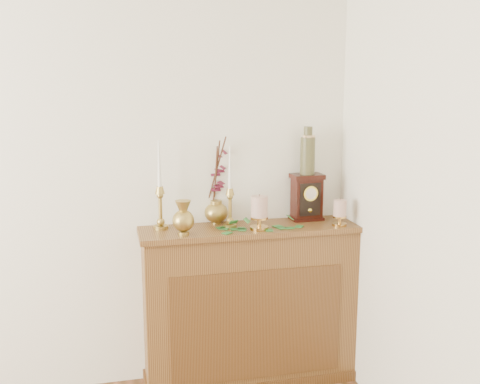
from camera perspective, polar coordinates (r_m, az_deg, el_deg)
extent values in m
cube|color=brown|center=(3.29, 1.03, -11.61)|extent=(1.20, 0.30, 0.90)
cube|color=brown|center=(3.18, 1.72, -13.39)|extent=(0.96, 0.01, 0.63)
cube|color=brown|center=(3.15, 1.06, -3.77)|extent=(1.24, 0.34, 0.03)
cube|color=brown|center=(3.48, 1.01, -18.01)|extent=(1.23, 0.33, 0.06)
cylinder|color=#B39C47|center=(3.11, -8.04, -3.57)|extent=(0.08, 0.08, 0.02)
sphere|color=#B39C47|center=(3.10, -8.05, -3.02)|extent=(0.04, 0.04, 0.04)
cylinder|color=#B39C47|center=(3.09, -8.09, -1.74)|extent=(0.02, 0.02, 0.14)
sphere|color=#B39C47|center=(3.07, -8.13, -0.36)|extent=(0.04, 0.04, 0.04)
cone|color=#B39C47|center=(3.07, -8.14, 0.20)|extent=(0.05, 0.05, 0.04)
cone|color=white|center=(3.04, -8.22, 2.82)|extent=(0.02, 0.02, 0.25)
cylinder|color=#B39C47|center=(3.12, -1.01, -3.44)|extent=(0.07, 0.07, 0.02)
sphere|color=#B39C47|center=(3.11, -1.01, -2.94)|extent=(0.04, 0.04, 0.04)
cylinder|color=#B39C47|center=(3.09, -1.02, -1.76)|extent=(0.02, 0.02, 0.13)
sphere|color=#B39C47|center=(3.08, -1.02, -0.49)|extent=(0.03, 0.03, 0.03)
cone|color=#B39C47|center=(3.07, -1.03, 0.03)|extent=(0.05, 0.05, 0.04)
cone|color=white|center=(3.05, -1.03, 2.44)|extent=(0.02, 0.02, 0.23)
cylinder|color=#B39C47|center=(2.97, -5.75, -4.20)|extent=(0.06, 0.06, 0.02)
sphere|color=#B39C47|center=(2.96, -5.78, -2.92)|extent=(0.12, 0.12, 0.12)
cone|color=#B39C47|center=(2.94, -5.81, -1.43)|extent=(0.08, 0.08, 0.06)
cylinder|color=#B39C47|center=(3.21, -2.42, -3.12)|extent=(0.06, 0.06, 0.01)
ellipsoid|color=#B39C47|center=(3.19, -2.43, -2.11)|extent=(0.14, 0.14, 0.12)
cylinder|color=#B39C47|center=(3.18, -2.44, -1.09)|extent=(0.07, 0.07, 0.02)
cylinder|color=#472819|center=(3.16, -2.48, 1.86)|extent=(0.01, 0.09, 0.32)
cylinder|color=#472819|center=(3.16, -2.41, 2.12)|extent=(0.04, 0.06, 0.35)
cylinder|color=#472819|center=(3.15, -2.36, 2.37)|extent=(0.10, 0.09, 0.37)
cylinder|color=#BE8E42|center=(3.07, 1.96, -3.67)|extent=(0.10, 0.10, 0.02)
cylinder|color=#BE8E42|center=(3.06, 1.96, -3.12)|extent=(0.02, 0.02, 0.05)
cylinder|color=#BE8E42|center=(3.06, 1.96, -2.64)|extent=(0.10, 0.10, 0.01)
cylinder|color=beige|center=(3.04, 1.97, -1.49)|extent=(0.09, 0.09, 0.11)
cylinder|color=#472819|center=(3.03, 1.98, -0.34)|extent=(0.00, 0.00, 0.01)
cylinder|color=#BE8E42|center=(3.20, 10.06, -3.26)|extent=(0.08, 0.08, 0.01)
cylinder|color=#BE8E42|center=(3.20, 10.08, -2.84)|extent=(0.02, 0.02, 0.04)
cylinder|color=#BE8E42|center=(3.19, 10.09, -2.47)|extent=(0.08, 0.08, 0.01)
cylinder|color=beige|center=(3.18, 10.12, -1.60)|extent=(0.07, 0.07, 0.09)
cylinder|color=#472819|center=(3.17, 10.15, -0.73)|extent=(0.00, 0.00, 0.01)
cube|color=#296B2A|center=(3.16, 5.92, -3.38)|extent=(0.05, 0.04, 0.00)
cube|color=#296B2A|center=(3.10, 5.00, -3.67)|extent=(0.06, 0.05, 0.00)
cube|color=#296B2A|center=(3.11, 1.44, -3.59)|extent=(0.06, 0.06, 0.00)
cube|color=#296B2A|center=(3.15, 3.01, -3.40)|extent=(0.05, 0.06, 0.00)
cube|color=#296B2A|center=(3.04, 0.66, -3.95)|extent=(0.06, 0.06, 0.00)
cube|color=#296B2A|center=(3.06, -1.00, -3.83)|extent=(0.06, 0.06, 0.00)
cube|color=#296B2A|center=(3.06, -1.30, -3.85)|extent=(0.06, 0.06, 0.00)
cube|color=#296B2A|center=(3.14, 5.10, -3.46)|extent=(0.06, 0.06, 0.00)
cube|color=#296B2A|center=(3.12, 0.72, -3.53)|extent=(0.06, 0.06, 0.00)
cube|color=#296B2A|center=(3.12, 4.79, -3.59)|extent=(0.05, 0.05, 0.00)
cube|color=#296B2A|center=(2.97, -0.49, -4.28)|extent=(0.05, 0.06, 0.00)
cube|color=#296B2A|center=(3.02, 3.75, -4.04)|extent=(0.05, 0.04, 0.00)
cube|color=#296B2A|center=(3.04, -0.66, -3.06)|extent=(0.05, 0.04, 0.03)
cube|color=#296B2A|center=(2.99, 0.70, -2.90)|extent=(0.05, 0.03, 0.03)
cube|color=#296B2A|center=(3.11, 5.10, -2.59)|extent=(0.05, 0.05, 0.03)
cube|color=#350F0A|center=(3.31, 6.73, -2.64)|extent=(0.19, 0.13, 0.02)
cube|color=#350F0A|center=(3.29, 6.78, -0.66)|extent=(0.17, 0.11, 0.23)
cube|color=#350F0A|center=(3.27, 6.83, 1.59)|extent=(0.19, 0.13, 0.03)
cube|color=black|center=(3.24, 7.15, -0.77)|extent=(0.13, 0.01, 0.19)
cylinder|color=gold|center=(3.23, 7.19, -0.16)|extent=(0.09, 0.01, 0.09)
cylinder|color=silver|center=(3.23, 7.19, -0.16)|extent=(0.07, 0.01, 0.06)
sphere|color=gold|center=(3.25, 7.10, -1.85)|extent=(0.03, 0.03, 0.03)
cylinder|color=#162D24|center=(3.25, 6.88, 3.67)|extent=(0.08, 0.08, 0.21)
cylinder|color=#162D24|center=(3.23, 6.93, 6.00)|extent=(0.05, 0.05, 0.07)
cylinder|color=tan|center=(3.24, 6.92, 5.61)|extent=(0.06, 0.06, 0.02)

